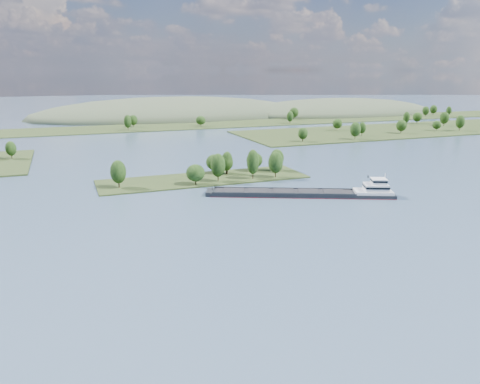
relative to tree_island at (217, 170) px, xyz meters
name	(u,v)px	position (x,y,z in m)	size (l,w,h in m)	color
ground	(251,214)	(-6.59, -59.32, -4.15)	(1800.00, 1800.00, 0.00)	#3C5368
tree_island	(217,170)	(0.00, 0.00, 0.00)	(100.00, 30.00, 15.46)	#243216
right_bank	(416,129)	(224.92, 120.26, -3.14)	(320.00, 90.00, 15.25)	#243216
back_shoreline	(143,127)	(0.97, 220.42, -3.48)	(900.00, 60.00, 15.72)	#243216
hill_east	(338,113)	(253.41, 290.68, -4.15)	(260.00, 140.00, 36.00)	#39452F
hill_west	(174,116)	(53.41, 320.68, -4.15)	(320.00, 160.00, 44.00)	#39452F
cargo_barge	(313,193)	(27.65, -44.65, -2.81)	(75.54, 40.28, 10.62)	black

